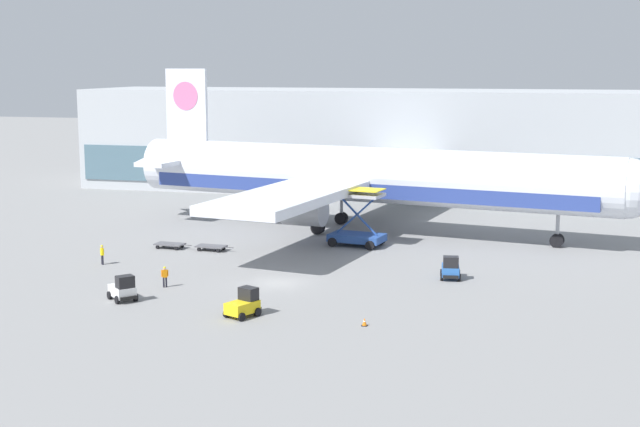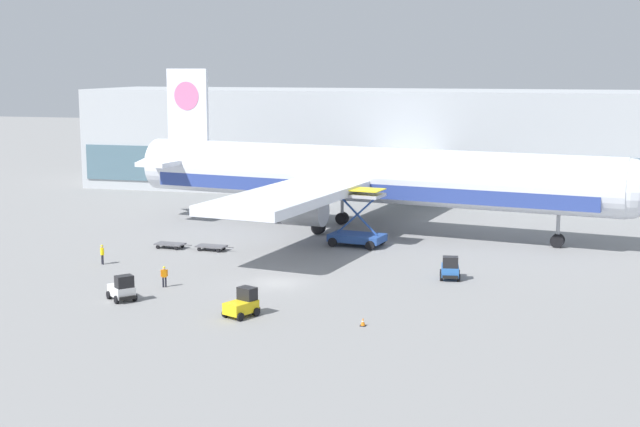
# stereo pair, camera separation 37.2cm
# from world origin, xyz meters

# --- Properties ---
(ground_plane) EXTENTS (400.00, 400.00, 0.00)m
(ground_plane) POSITION_xyz_m (0.00, 0.00, 0.00)
(ground_plane) COLOR gray
(terminal_building) EXTENTS (90.00, 18.20, 14.00)m
(terminal_building) POSITION_xyz_m (1.10, 55.29, 6.99)
(terminal_building) COLOR #B2B7BC
(terminal_building) RESTS_ON ground_plane
(airplane_main) EXTENTS (57.75, 48.66, 17.00)m
(airplane_main) POSITION_xyz_m (1.56, 23.87, 5.84)
(airplane_main) COLOR silver
(airplane_main) RESTS_ON ground_plane
(scissor_lift_loader) EXTENTS (5.62, 4.09, 5.60)m
(scissor_lift_loader) POSITION_xyz_m (2.95, 16.38, 2.12)
(scissor_lift_loader) COLOR #284C99
(scissor_lift_loader) RESTS_ON ground_plane
(baggage_tug_foreground) EXTENTS (2.77, 2.70, 2.00)m
(baggage_tug_foreground) POSITION_xyz_m (-9.61, -8.15, 0.88)
(baggage_tug_foreground) COLOR silver
(baggage_tug_foreground) RESTS_ON ground_plane
(baggage_tug_mid) EXTENTS (1.92, 2.62, 2.00)m
(baggage_tug_mid) POSITION_xyz_m (13.32, 4.85, 0.88)
(baggage_tug_mid) COLOR #2D66B7
(baggage_tug_mid) RESTS_ON ground_plane
(baggage_tug_far) EXTENTS (2.41, 2.80, 2.00)m
(baggage_tug_far) POSITION_xyz_m (0.54, -9.86, 0.88)
(baggage_tug_far) COLOR yellow
(baggage_tug_far) RESTS_ON ground_plane
(baggage_dolly_lead) EXTENTS (3.74, 1.68, 0.48)m
(baggage_dolly_lead) POSITION_xyz_m (-14.17, 10.53, 0.39)
(baggage_dolly_lead) COLOR #56565B
(baggage_dolly_lead) RESTS_ON ground_plane
(baggage_dolly_second) EXTENTS (3.74, 1.68, 0.48)m
(baggage_dolly_second) POSITION_xyz_m (-9.92, 10.53, 0.39)
(baggage_dolly_second) COLOR #56565B
(baggage_dolly_second) RESTS_ON ground_plane
(ground_crew_near) EXTENTS (0.50, 0.38, 1.69)m
(ground_crew_near) POSITION_xyz_m (-8.28, -3.62, 0.99)
(ground_crew_near) COLOR black
(ground_crew_near) RESTS_ON ground_plane
(ground_crew_far) EXTENTS (0.45, 0.41, 1.77)m
(ground_crew_far) POSITION_xyz_m (-17.04, 2.51, 1.04)
(ground_crew_far) COLOR black
(ground_crew_far) RESTS_ON ground_plane
(traffic_cone_near) EXTENTS (0.40, 0.40, 0.56)m
(traffic_cone_near) POSITION_xyz_m (9.20, -10.00, 0.27)
(traffic_cone_near) COLOR black
(traffic_cone_near) RESTS_ON ground_plane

